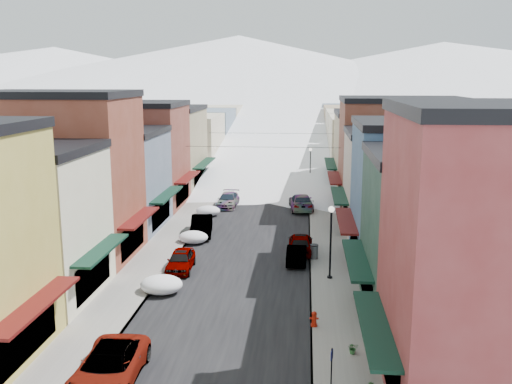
% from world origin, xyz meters
% --- Properties ---
extents(road, '(10.00, 160.00, 0.01)m').
position_xyz_m(road, '(0.00, 60.00, 0.01)').
color(road, black).
rests_on(road, ground).
extents(sidewalk_left, '(3.20, 160.00, 0.15)m').
position_xyz_m(sidewalk_left, '(-6.60, 60.00, 0.07)').
color(sidewalk_left, gray).
rests_on(sidewalk_left, ground).
extents(sidewalk_right, '(3.20, 160.00, 0.15)m').
position_xyz_m(sidewalk_right, '(6.60, 60.00, 0.07)').
color(sidewalk_right, gray).
rests_on(sidewalk_right, ground).
extents(curb_left, '(0.10, 160.00, 0.15)m').
position_xyz_m(curb_left, '(-5.05, 60.00, 0.07)').
color(curb_left, slate).
rests_on(curb_left, ground).
extents(curb_right, '(0.10, 160.00, 0.15)m').
position_xyz_m(curb_right, '(5.05, 60.00, 0.07)').
color(curb_right, slate).
rests_on(curb_right, ground).
extents(bldg_l_cream, '(11.30, 8.20, 9.50)m').
position_xyz_m(bldg_l_cream, '(-13.19, 12.50, 4.76)').
color(bldg_l_cream, beige).
rests_on(bldg_l_cream, ground).
extents(bldg_l_brick_near, '(12.30, 8.20, 12.50)m').
position_xyz_m(bldg_l_brick_near, '(-13.69, 20.50, 6.26)').
color(bldg_l_brick_near, brown).
rests_on(bldg_l_brick_near, ground).
extents(bldg_l_grayblue, '(11.30, 9.20, 9.00)m').
position_xyz_m(bldg_l_grayblue, '(-13.19, 29.00, 4.51)').
color(bldg_l_grayblue, slate).
rests_on(bldg_l_grayblue, ground).
extents(bldg_l_brick_far, '(13.30, 9.20, 11.00)m').
position_xyz_m(bldg_l_brick_far, '(-14.19, 38.00, 5.51)').
color(bldg_l_brick_far, brown).
rests_on(bldg_l_brick_far, ground).
extents(bldg_l_tan, '(11.30, 11.20, 10.00)m').
position_xyz_m(bldg_l_tan, '(-13.19, 48.00, 5.01)').
color(bldg_l_tan, '#8F805D').
rests_on(bldg_l_tan, ground).
extents(bldg_r_green, '(11.30, 9.20, 9.50)m').
position_xyz_m(bldg_r_green, '(13.19, 12.00, 4.76)').
color(bldg_r_green, '#1A372B').
rests_on(bldg_r_green, ground).
extents(bldg_r_blue, '(11.30, 9.20, 10.50)m').
position_xyz_m(bldg_r_blue, '(13.19, 21.00, 5.26)').
color(bldg_r_blue, '#355679').
rests_on(bldg_r_blue, ground).
extents(bldg_r_cream, '(12.30, 9.20, 9.00)m').
position_xyz_m(bldg_r_cream, '(13.69, 30.00, 4.51)').
color(bldg_r_cream, '#C0AF9A').
rests_on(bldg_r_cream, ground).
extents(bldg_r_brick_far, '(13.30, 9.20, 11.50)m').
position_xyz_m(bldg_r_brick_far, '(14.19, 39.00, 5.76)').
color(bldg_r_brick_far, brown).
rests_on(bldg_r_brick_far, ground).
extents(bldg_r_tan, '(11.30, 11.20, 9.50)m').
position_xyz_m(bldg_r_tan, '(13.19, 49.00, 4.76)').
color(bldg_r_tan, '#907F5E').
rests_on(bldg_r_tan, ground).
extents(distant_blocks, '(34.00, 55.00, 8.00)m').
position_xyz_m(distant_blocks, '(0.00, 83.00, 4.00)').
color(distant_blocks, gray).
rests_on(distant_blocks, ground).
extents(mountain_ridge, '(670.00, 340.00, 34.00)m').
position_xyz_m(mountain_ridge, '(-19.47, 277.18, 14.36)').
color(mountain_ridge, silver).
rests_on(mountain_ridge, ground).
extents(overhead_cables, '(16.40, 15.04, 0.04)m').
position_xyz_m(overhead_cables, '(0.00, 47.50, 6.20)').
color(overhead_cables, black).
rests_on(overhead_cables, ground).
extents(car_white_suv, '(2.78, 5.79, 1.59)m').
position_xyz_m(car_white_suv, '(-3.98, 3.00, 0.80)').
color(car_white_suv, '#B9B9BB').
rests_on(car_white_suv, ground).
extents(car_silver_sedan, '(1.93, 4.36, 1.46)m').
position_xyz_m(car_silver_sedan, '(-4.09, 18.31, 0.73)').
color(car_silver_sedan, '#A4A6AD').
rests_on(car_silver_sedan, ground).
extents(car_dark_hatch, '(2.38, 5.17, 1.64)m').
position_xyz_m(car_dark_hatch, '(-4.28, 27.47, 0.82)').
color(car_dark_hatch, black).
rests_on(car_dark_hatch, ground).
extents(car_silver_wagon, '(2.14, 5.01, 1.44)m').
position_xyz_m(car_silver_wagon, '(-3.50, 38.64, 0.72)').
color(car_silver_wagon, '#A2A6AB').
rests_on(car_silver_wagon, ground).
extents(car_green_sedan, '(1.49, 4.13, 1.36)m').
position_xyz_m(car_green_sedan, '(4.06, 20.73, 0.68)').
color(car_green_sedan, black).
rests_on(car_green_sedan, ground).
extents(car_gray_suv, '(1.90, 4.69, 1.59)m').
position_xyz_m(car_gray_suv, '(4.30, 23.12, 0.80)').
color(car_gray_suv, '#9EA0A6').
rests_on(car_gray_suv, ground).
extents(car_black_sedan, '(2.82, 5.84, 1.64)m').
position_xyz_m(car_black_sedan, '(4.20, 37.84, 0.82)').
color(car_black_sedan, black).
rests_on(car_black_sedan, ground).
extents(car_lane_silver, '(2.23, 4.55, 1.50)m').
position_xyz_m(car_lane_silver, '(-1.90, 62.77, 0.75)').
color(car_lane_silver, '#A8AAB0').
rests_on(car_lane_silver, ground).
extents(car_lane_white, '(3.12, 6.21, 1.69)m').
position_xyz_m(car_lane_white, '(0.60, 72.77, 0.84)').
color(car_lane_white, silver).
rests_on(car_lane_white, ground).
extents(fire_hydrant, '(0.49, 0.37, 0.85)m').
position_xyz_m(fire_hydrant, '(5.20, 9.50, 0.54)').
color(fire_hydrant, '#AB1809').
rests_on(fire_hydrant, sidewalk_right).
extents(parking_sign, '(0.12, 0.30, 2.26)m').
position_xyz_m(parking_sign, '(5.82, 2.46, 1.47)').
color(parking_sign, black).
rests_on(parking_sign, sidewalk_right).
extents(trash_can, '(0.63, 0.63, 1.07)m').
position_xyz_m(trash_can, '(5.34, 21.34, 0.69)').
color(trash_can, slate).
rests_on(trash_can, sidewalk_right).
extents(streetlamp_near, '(0.41, 0.41, 4.96)m').
position_xyz_m(streetlamp_near, '(6.34, 17.20, 3.28)').
color(streetlamp_near, black).
rests_on(streetlamp_near, sidewalk_right).
extents(streetlamp_far, '(0.38, 0.38, 4.58)m').
position_xyz_m(streetlamp_far, '(5.20, 51.70, 3.04)').
color(streetlamp_far, black).
rests_on(streetlamp_far, sidewalk_right).
extents(planter_near, '(0.57, 0.51, 0.56)m').
position_xyz_m(planter_near, '(7.06, 6.50, 0.43)').
color(planter_near, '#2C622F').
rests_on(planter_near, sidewalk_right).
extents(snow_pile_near, '(2.69, 2.85, 1.14)m').
position_xyz_m(snow_pile_near, '(-4.34, 13.97, 0.54)').
color(snow_pile_near, white).
rests_on(snow_pile_near, ground).
extents(snow_pile_mid, '(2.42, 2.69, 1.02)m').
position_xyz_m(snow_pile_mid, '(-4.48, 25.06, 0.49)').
color(snow_pile_mid, white).
rests_on(snow_pile_mid, ground).
extents(snow_pile_far, '(2.39, 2.67, 1.01)m').
position_xyz_m(snow_pile_far, '(-4.88, 34.50, 0.48)').
color(snow_pile_far, white).
rests_on(snow_pile_far, ground).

